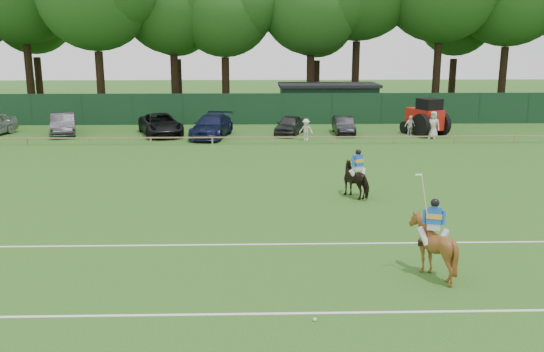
{
  "coord_description": "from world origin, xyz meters",
  "views": [
    {
      "loc": [
        -0.09,
        -19.14,
        6.66
      ],
      "look_at": [
        0.5,
        3.0,
        1.4
      ],
      "focal_mm": 38.0,
      "sensor_mm": 36.0,
      "label": 1
    }
  ],
  "objects_px": {
    "estate_black": "(344,125)",
    "polo_ball": "(315,319)",
    "sedan_grey": "(63,124)",
    "suv_black": "(161,124)",
    "utility_shed": "(328,101)",
    "spectator_right": "(433,125)",
    "sedan_navy": "(212,126)",
    "spectator_mid": "(410,126)",
    "hatch_grey": "(289,125)",
    "horse_dark": "(357,180)",
    "spectator_left": "(306,130)",
    "tractor": "(426,118)",
    "horse_chestnut": "(432,246)"
  },
  "relations": [
    {
      "from": "estate_black",
      "to": "polo_ball",
      "type": "distance_m",
      "value": 28.79
    },
    {
      "from": "sedan_grey",
      "to": "suv_black",
      "type": "distance_m",
      "value": 7.02
    },
    {
      "from": "utility_shed",
      "to": "spectator_right",
      "type": "bearing_deg",
      "value": -58.86
    },
    {
      "from": "sedan_grey",
      "to": "utility_shed",
      "type": "bearing_deg",
      "value": 4.27
    },
    {
      "from": "sedan_navy",
      "to": "spectator_mid",
      "type": "relative_size",
      "value": 3.57
    },
    {
      "from": "hatch_grey",
      "to": "spectator_right",
      "type": "xyz_separation_m",
      "value": [
        9.81,
        -1.99,
        0.26
      ]
    },
    {
      "from": "horse_dark",
      "to": "utility_shed",
      "type": "height_order",
      "value": "utility_shed"
    },
    {
      "from": "sedan_navy",
      "to": "hatch_grey",
      "type": "bearing_deg",
      "value": 21.27
    },
    {
      "from": "horse_dark",
      "to": "hatch_grey",
      "type": "xyz_separation_m",
      "value": [
        -1.99,
        17.0,
        -0.08
      ]
    },
    {
      "from": "hatch_grey",
      "to": "spectator_mid",
      "type": "height_order",
      "value": "spectator_mid"
    },
    {
      "from": "sedan_grey",
      "to": "spectator_left",
      "type": "distance_m",
      "value": 17.46
    },
    {
      "from": "sedan_grey",
      "to": "spectator_mid",
      "type": "distance_m",
      "value": 24.68
    },
    {
      "from": "hatch_grey",
      "to": "sedan_navy",
      "type": "bearing_deg",
      "value": -152.77
    },
    {
      "from": "horse_dark",
      "to": "utility_shed",
      "type": "xyz_separation_m",
      "value": [
        1.75,
        25.08,
        0.79
      ]
    },
    {
      "from": "horse_dark",
      "to": "tractor",
      "type": "height_order",
      "value": "tractor"
    },
    {
      "from": "spectator_mid",
      "to": "spectator_right",
      "type": "relative_size",
      "value": 0.81
    },
    {
      "from": "spectator_right",
      "to": "utility_shed",
      "type": "relative_size",
      "value": 0.22
    },
    {
      "from": "sedan_navy",
      "to": "spectator_mid",
      "type": "distance_m",
      "value": 13.89
    },
    {
      "from": "suv_black",
      "to": "spectator_mid",
      "type": "xyz_separation_m",
      "value": [
        17.61,
        -1.34,
        -0.0
      ]
    },
    {
      "from": "hatch_grey",
      "to": "suv_black",
      "type": "bearing_deg",
      "value": -163.78
    },
    {
      "from": "spectator_right",
      "to": "estate_black",
      "type": "bearing_deg",
      "value": -171.64
    },
    {
      "from": "polo_ball",
      "to": "sedan_navy",
      "type": "bearing_deg",
      "value": 99.44
    },
    {
      "from": "horse_dark",
      "to": "estate_black",
      "type": "bearing_deg",
      "value": -130.45
    },
    {
      "from": "suv_black",
      "to": "estate_black",
      "type": "xyz_separation_m",
      "value": [
        13.16,
        0.04,
        -0.13
      ]
    },
    {
      "from": "horse_dark",
      "to": "sedan_grey",
      "type": "xyz_separation_m",
      "value": [
        -18.23,
        17.26,
        0.02
      ]
    },
    {
      "from": "sedan_grey",
      "to": "spectator_right",
      "type": "bearing_deg",
      "value": -22.02
    },
    {
      "from": "estate_black",
      "to": "spectator_mid",
      "type": "bearing_deg",
      "value": -16.0
    },
    {
      "from": "horse_chestnut",
      "to": "suv_black",
      "type": "relative_size",
      "value": 0.32
    },
    {
      "from": "sedan_navy",
      "to": "tractor",
      "type": "relative_size",
      "value": 1.46
    },
    {
      "from": "horse_chestnut",
      "to": "spectator_right",
      "type": "relative_size",
      "value": 0.94
    },
    {
      "from": "tractor",
      "to": "spectator_right",
      "type": "bearing_deg",
      "value": -109.1
    },
    {
      "from": "tractor",
      "to": "polo_ball",
      "type": "bearing_deg",
      "value": -134.25
    },
    {
      "from": "spectator_left",
      "to": "utility_shed",
      "type": "bearing_deg",
      "value": 94.7
    },
    {
      "from": "estate_black",
      "to": "hatch_grey",
      "type": "bearing_deg",
      "value": -178.34
    },
    {
      "from": "tractor",
      "to": "horse_chestnut",
      "type": "bearing_deg",
      "value": -128.93
    },
    {
      "from": "spectator_left",
      "to": "hatch_grey",
      "type": "bearing_deg",
      "value": 129.7
    },
    {
      "from": "tractor",
      "to": "utility_shed",
      "type": "bearing_deg",
      "value": 101.45
    },
    {
      "from": "suv_black",
      "to": "polo_ball",
      "type": "xyz_separation_m",
      "value": [
        8.26,
        -28.32,
        -0.71
      ]
    },
    {
      "from": "hatch_grey",
      "to": "polo_ball",
      "type": "distance_m",
      "value": 28.35
    },
    {
      "from": "horse_dark",
      "to": "spectator_right",
      "type": "relative_size",
      "value": 0.95
    },
    {
      "from": "horse_dark",
      "to": "spectator_left",
      "type": "bearing_deg",
      "value": -119.94
    },
    {
      "from": "estate_black",
      "to": "utility_shed",
      "type": "xyz_separation_m",
      "value": [
        -0.19,
        8.04,
        0.91
      ]
    },
    {
      "from": "utility_shed",
      "to": "tractor",
      "type": "height_order",
      "value": "utility_shed"
    },
    {
      "from": "sedan_grey",
      "to": "spectator_right",
      "type": "distance_m",
      "value": 26.16
    },
    {
      "from": "sedan_navy",
      "to": "tractor",
      "type": "xyz_separation_m",
      "value": [
        15.22,
        0.49,
        0.46
      ]
    },
    {
      "from": "horse_dark",
      "to": "suv_black",
      "type": "relative_size",
      "value": 0.33
    },
    {
      "from": "sedan_grey",
      "to": "spectator_left",
      "type": "xyz_separation_m",
      "value": [
        17.22,
        -2.87,
        -0.03
      ]
    },
    {
      "from": "utility_shed",
      "to": "hatch_grey",
      "type": "bearing_deg",
      "value": -114.82
    },
    {
      "from": "suv_black",
      "to": "polo_ball",
      "type": "bearing_deg",
      "value": -93.15
    },
    {
      "from": "sedan_grey",
      "to": "estate_black",
      "type": "bearing_deg",
      "value": -17.74
    }
  ]
}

